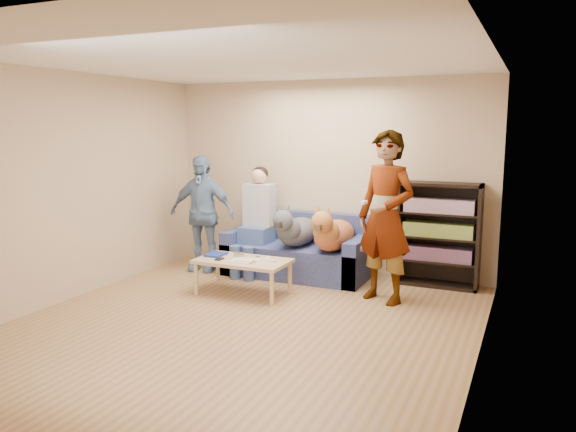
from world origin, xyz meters
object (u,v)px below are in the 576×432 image
at_px(person_seated, 256,217).
at_px(dog_gray, 296,230).
at_px(camera_silver, 239,254).
at_px(coffee_table, 243,263).
at_px(notebook_blue, 216,254).
at_px(dog_tan, 332,233).
at_px(bookshelf, 439,232).
at_px(person_standing_left, 202,213).
at_px(person_standing_right, 386,217).
at_px(sofa, 298,254).

distance_m(person_seated, dog_gray, 0.61).
bearing_deg(person_seated, camera_silver, -77.31).
distance_m(dog_gray, coffee_table, 0.99).
bearing_deg(notebook_blue, dog_tan, 33.10).
bearing_deg(dog_gray, bookshelf, 12.79).
bearing_deg(camera_silver, dog_tan, 37.66).
height_order(camera_silver, coffee_table, camera_silver).
bearing_deg(dog_tan, dog_gray, 173.22).
bearing_deg(bookshelf, camera_silver, -151.37).
distance_m(person_standing_left, bookshelf, 3.16).
bearing_deg(person_standing_right, sofa, 176.28).
distance_m(sofa, bookshelf, 1.86).
xyz_separation_m(person_standing_left, camera_silver, (0.93, -0.65, -0.36)).
relative_size(camera_silver, person_seated, 0.07).
bearing_deg(person_standing_left, camera_silver, -41.20).
xyz_separation_m(dog_gray, dog_tan, (0.53, -0.06, 0.01)).
bearing_deg(dog_gray, sofa, 101.27).
distance_m(person_standing_right, camera_silver, 1.83).
height_order(dog_gray, bookshelf, bookshelf).
xyz_separation_m(person_standing_right, sofa, (-1.35, 0.66, -0.69)).
relative_size(notebook_blue, coffee_table, 0.24).
distance_m(person_seated, coffee_table, 1.07).
bearing_deg(bookshelf, coffee_table, -147.55).
bearing_deg(camera_silver, notebook_blue, -165.96).
relative_size(person_standing_right, bookshelf, 1.50).
height_order(person_standing_right, coffee_table, person_standing_right).
relative_size(person_standing_right, person_seated, 1.32).
relative_size(notebook_blue, bookshelf, 0.20).
distance_m(camera_silver, sofa, 1.04).
bearing_deg(sofa, camera_silver, -111.56).
bearing_deg(person_standing_right, bookshelf, 85.30).
relative_size(person_standing_left, dog_gray, 1.28).
relative_size(person_standing_left, dog_tan, 1.36).
bearing_deg(person_seated, sofa, 12.66).
bearing_deg(sofa, dog_gray, -78.73).
height_order(dog_tan, coffee_table, dog_tan).
xyz_separation_m(sofa, dog_tan, (0.56, -0.23, 0.37)).
relative_size(person_standing_left, sofa, 0.84).
relative_size(person_standing_left, coffee_table, 1.45).
height_order(person_standing_right, notebook_blue, person_standing_right).
height_order(camera_silver, dog_gray, dog_gray).
xyz_separation_m(person_standing_right, person_seated, (-1.91, 0.53, -0.20)).
height_order(person_seated, coffee_table, person_seated).
height_order(sofa, person_seated, person_seated).
height_order(person_standing_left, dog_tan, person_standing_left).
distance_m(notebook_blue, sofa, 1.23).
distance_m(person_standing_right, coffee_table, 1.76).
bearing_deg(bookshelf, person_seated, -171.33).
bearing_deg(coffee_table, person_standing_right, 14.60).
bearing_deg(coffee_table, person_seated, 107.91).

